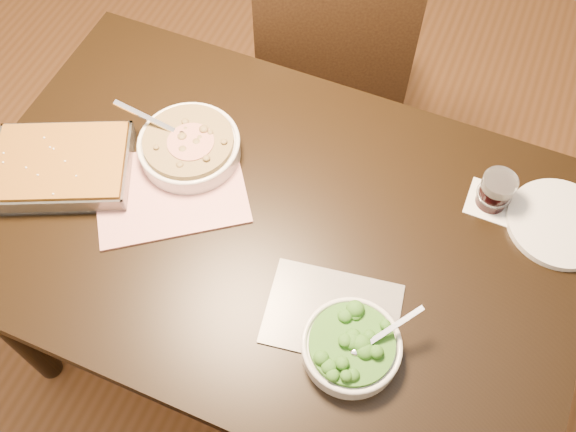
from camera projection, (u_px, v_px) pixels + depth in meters
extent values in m
plane|color=#4F2F16|center=(276.00, 338.00, 2.09)|extent=(4.00, 4.00, 0.00)
cube|color=black|center=(271.00, 227.00, 1.47)|extent=(1.40, 0.90, 0.04)
cube|color=black|center=(272.00, 242.00, 1.53)|extent=(1.26, 0.76, 0.08)
cylinder|color=black|center=(10.00, 328.00, 1.74)|extent=(0.07, 0.07, 0.71)
cylinder|color=black|center=(145.00, 129.00, 2.08)|extent=(0.07, 0.07, 0.71)
cylinder|color=black|center=(523.00, 261.00, 1.84)|extent=(0.07, 0.07, 0.71)
cube|color=#A83036|center=(171.00, 190.00, 1.49)|extent=(0.42, 0.40, 0.01)
cube|color=#222228|center=(333.00, 313.00, 1.33)|extent=(0.30, 0.24, 0.00)
cube|color=white|center=(490.00, 202.00, 1.48)|extent=(0.10, 0.10, 0.00)
cylinder|color=silver|center=(190.00, 149.00, 1.53)|extent=(0.24, 0.24, 0.05)
torus|color=silver|center=(188.00, 142.00, 1.50)|extent=(0.24, 0.24, 0.01)
cylinder|color=#3B2A10|center=(188.00, 141.00, 1.50)|extent=(0.21, 0.21, 0.02)
cube|color=silver|center=(159.00, 129.00, 1.50)|extent=(0.15, 0.02, 0.05)
cylinder|color=maroon|center=(191.00, 142.00, 1.49)|extent=(0.11, 0.11, 0.00)
cylinder|color=silver|center=(351.00, 348.00, 1.28)|extent=(0.20, 0.20, 0.04)
torus|color=silver|center=(352.00, 344.00, 1.26)|extent=(0.20, 0.20, 0.01)
cylinder|color=#275413|center=(352.00, 344.00, 1.26)|extent=(0.17, 0.17, 0.02)
cube|color=silver|center=(380.00, 326.00, 1.26)|extent=(0.09, 0.11, 0.04)
cube|color=silver|center=(66.00, 172.00, 1.52)|extent=(0.38, 0.34, 0.01)
cube|color=#612F0D|center=(62.00, 166.00, 1.49)|extent=(0.36, 0.32, 0.05)
cube|color=silver|center=(69.00, 129.00, 1.55)|extent=(0.29, 0.14, 0.04)
cube|color=silver|center=(55.00, 207.00, 1.44)|extent=(0.29, 0.14, 0.04)
cube|color=silver|center=(128.00, 165.00, 1.50)|extent=(0.10, 0.21, 0.04)
cylinder|color=black|center=(494.00, 194.00, 1.45)|extent=(0.07, 0.07, 0.06)
cylinder|color=silver|center=(500.00, 183.00, 1.41)|extent=(0.08, 0.08, 0.02)
cylinder|color=silver|center=(559.00, 224.00, 1.44)|extent=(0.23, 0.23, 0.02)
cube|color=black|center=(332.00, 64.00, 2.10)|extent=(0.56, 0.56, 0.04)
cylinder|color=black|center=(381.00, 74.00, 2.39)|extent=(0.04, 0.04, 0.43)
cylinder|color=black|center=(380.00, 157.00, 2.20)|extent=(0.04, 0.04, 0.43)
cylinder|color=black|center=(280.00, 68.00, 2.41)|extent=(0.04, 0.04, 0.43)
cylinder|color=black|center=(270.00, 150.00, 2.22)|extent=(0.04, 0.04, 0.43)
cube|color=black|center=(334.00, 52.00, 1.78)|extent=(0.43, 0.17, 0.47)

